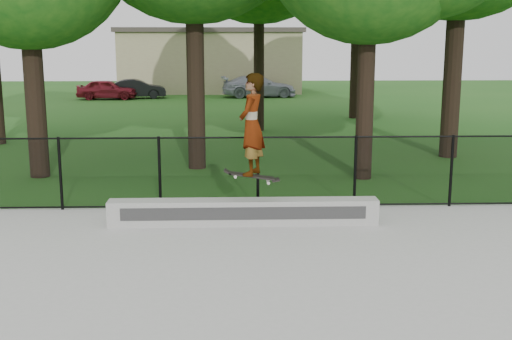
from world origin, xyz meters
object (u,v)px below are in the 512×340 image
(grind_ledge, at_px, (244,212))
(skater_airborne, at_px, (252,126))
(car_a, at_px, (107,89))
(car_b, at_px, (137,89))
(car_c, at_px, (259,86))

(grind_ledge, xyz_separation_m, skater_airborne, (0.15, -0.18, 1.64))
(car_a, height_order, car_b, car_a)
(car_c, distance_m, skater_airborne, 28.67)
(car_c, bearing_deg, grind_ledge, 170.80)
(grind_ledge, height_order, car_b, car_b)
(car_a, distance_m, skater_airborne, 28.49)
(car_b, height_order, skater_airborne, skater_airborne)
(car_b, distance_m, car_c, 7.51)
(car_c, bearing_deg, skater_airborne, 171.12)
(car_b, relative_size, skater_airborne, 1.61)
(car_b, bearing_deg, car_a, 103.63)
(grind_ledge, bearing_deg, car_b, 102.29)
(car_a, bearing_deg, skater_airborne, -163.99)
(grind_ledge, xyz_separation_m, car_b, (-6.06, 27.81, 0.28))
(skater_airborne, bearing_deg, grind_ledge, 130.60)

